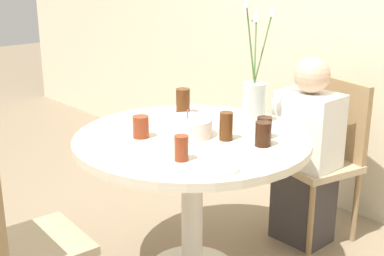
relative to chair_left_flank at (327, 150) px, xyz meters
name	(u,v)px	position (x,y,z in m)	size (l,w,h in m)	color
wall_back	(345,10)	(-0.21, 0.40, 0.76)	(8.00, 0.05, 2.60)	beige
dining_table	(192,161)	(-0.21, -0.88, 0.10)	(1.16, 1.16, 0.77)	beige
chair_left_flank	(327,150)	(0.00, 0.00, 0.00)	(0.48, 0.48, 0.94)	tan
chair_near_front	(15,235)	(-0.29, -1.79, 0.00)	(0.43, 0.43, 0.94)	tan
birthday_cake	(188,127)	(-0.23, -0.90, 0.28)	(0.24, 0.24, 0.13)	white
flower_vase	(254,90)	(-0.16, -0.48, 0.41)	(0.18, 0.23, 0.65)	silver
side_plate	(216,167)	(0.17, -1.10, 0.24)	(0.19, 0.19, 0.01)	silver
drink_glass_0	(141,127)	(-0.36, -1.08, 0.29)	(0.08, 0.08, 0.11)	maroon
drink_glass_1	(263,134)	(0.12, -0.74, 0.29)	(0.08, 0.08, 0.11)	#33190C
drink_glass_2	(181,148)	(0.00, -1.14, 0.29)	(0.06, 0.06, 0.11)	maroon
drink_glass_3	(183,101)	(-0.54, -0.65, 0.31)	(0.08, 0.08, 0.14)	#51280F
drink_glass_4	(226,126)	(-0.05, -0.80, 0.31)	(0.06, 0.06, 0.14)	#51280F
drink_glass_5	(264,128)	(0.05, -0.65, 0.29)	(0.07, 0.07, 0.10)	#33190C
person_woman	(306,158)	(-0.04, -0.15, -0.02)	(0.34, 0.24, 1.10)	#383333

